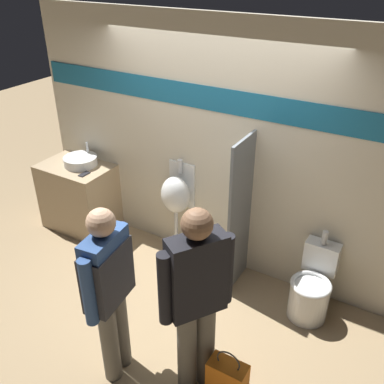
{
  "coord_description": "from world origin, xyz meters",
  "views": [
    {
      "loc": [
        1.91,
        -3.06,
        3.16
      ],
      "look_at": [
        0.0,
        0.17,
        1.05
      ],
      "focal_mm": 40.0,
      "sensor_mm": 36.0,
      "label": 1
    }
  ],
  "objects_px": {
    "toilet": "(311,289)",
    "shopping_bag": "(227,382)",
    "sink_basin": "(81,161)",
    "person_in_vest": "(109,285)",
    "person_with_lanyard": "(197,298)",
    "cell_phone": "(84,174)",
    "urinal_near_counter": "(176,195)"
  },
  "relations": [
    {
      "from": "toilet",
      "to": "shopping_bag",
      "type": "height_order",
      "value": "toilet"
    },
    {
      "from": "sink_basin",
      "to": "toilet",
      "type": "height_order",
      "value": "sink_basin"
    },
    {
      "from": "person_in_vest",
      "to": "shopping_bag",
      "type": "height_order",
      "value": "person_in_vest"
    },
    {
      "from": "toilet",
      "to": "person_in_vest",
      "type": "distance_m",
      "value": 2.03
    },
    {
      "from": "toilet",
      "to": "person_with_lanyard",
      "type": "xyz_separation_m",
      "value": [
        -0.56,
        -1.27,
        0.65
      ]
    },
    {
      "from": "toilet",
      "to": "person_with_lanyard",
      "type": "distance_m",
      "value": 1.53
    },
    {
      "from": "cell_phone",
      "to": "person_in_vest",
      "type": "relative_size",
      "value": 0.09
    },
    {
      "from": "cell_phone",
      "to": "urinal_near_counter",
      "type": "bearing_deg",
      "value": 13.78
    },
    {
      "from": "sink_basin",
      "to": "toilet",
      "type": "distance_m",
      "value": 3.05
    },
    {
      "from": "urinal_near_counter",
      "to": "shopping_bag",
      "type": "relative_size",
      "value": 2.17
    },
    {
      "from": "cell_phone",
      "to": "toilet",
      "type": "distance_m",
      "value": 2.83
    },
    {
      "from": "person_with_lanyard",
      "to": "sink_basin",
      "type": "bearing_deg",
      "value": 94.57
    },
    {
      "from": "cell_phone",
      "to": "person_with_lanyard",
      "type": "bearing_deg",
      "value": -27.86
    },
    {
      "from": "urinal_near_counter",
      "to": "shopping_bag",
      "type": "distance_m",
      "value": 2.09
    },
    {
      "from": "urinal_near_counter",
      "to": "toilet",
      "type": "relative_size",
      "value": 1.39
    },
    {
      "from": "person_in_vest",
      "to": "cell_phone",
      "type": "bearing_deg",
      "value": 41.4
    },
    {
      "from": "cell_phone",
      "to": "person_with_lanyard",
      "type": "distance_m",
      "value": 2.49
    },
    {
      "from": "person_in_vest",
      "to": "person_with_lanyard",
      "type": "distance_m",
      "value": 0.68
    },
    {
      "from": "toilet",
      "to": "person_with_lanyard",
      "type": "relative_size",
      "value": 0.5
    },
    {
      "from": "person_in_vest",
      "to": "person_with_lanyard",
      "type": "height_order",
      "value": "person_with_lanyard"
    },
    {
      "from": "cell_phone",
      "to": "shopping_bag",
      "type": "bearing_deg",
      "value": -25.34
    },
    {
      "from": "shopping_bag",
      "to": "person_with_lanyard",
      "type": "bearing_deg",
      "value": 176.66
    },
    {
      "from": "person_with_lanyard",
      "to": "shopping_bag",
      "type": "relative_size",
      "value": 3.13
    },
    {
      "from": "cell_phone",
      "to": "person_with_lanyard",
      "type": "xyz_separation_m",
      "value": [
        2.2,
        -1.16,
        0.06
      ]
    },
    {
      "from": "urinal_near_counter",
      "to": "shopping_bag",
      "type": "bearing_deg",
      "value": -46.33
    },
    {
      "from": "toilet",
      "to": "person_with_lanyard",
      "type": "height_order",
      "value": "person_with_lanyard"
    },
    {
      "from": "urinal_near_counter",
      "to": "person_in_vest",
      "type": "xyz_separation_m",
      "value": [
        0.45,
        -1.66,
        0.15
      ]
    },
    {
      "from": "toilet",
      "to": "person_in_vest",
      "type": "relative_size",
      "value": 0.53
    },
    {
      "from": "person_with_lanyard",
      "to": "cell_phone",
      "type": "bearing_deg",
      "value": 95.73
    },
    {
      "from": "urinal_near_counter",
      "to": "person_in_vest",
      "type": "height_order",
      "value": "person_in_vest"
    },
    {
      "from": "cell_phone",
      "to": "urinal_near_counter",
      "type": "xyz_separation_m",
      "value": [
        1.11,
        0.27,
        -0.09
      ]
    },
    {
      "from": "urinal_near_counter",
      "to": "person_with_lanyard",
      "type": "distance_m",
      "value": 1.81
    }
  ]
}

